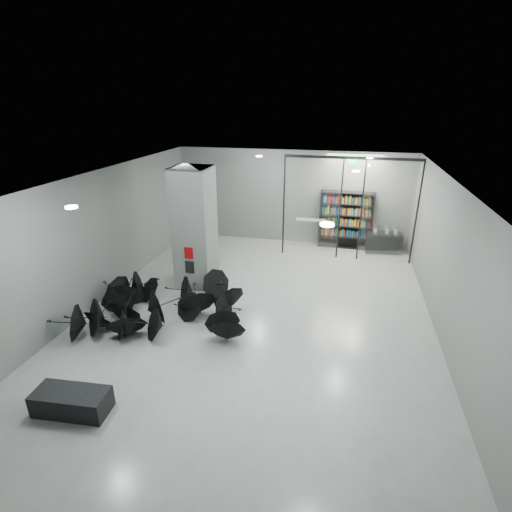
% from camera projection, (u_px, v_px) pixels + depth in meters
% --- Properties ---
extents(room, '(14.00, 14.02, 4.01)m').
position_uv_depth(room, '(254.00, 227.00, 10.18)').
color(room, gray).
rests_on(room, ground).
extents(column, '(1.20, 1.20, 4.00)m').
position_uv_depth(column, '(195.00, 228.00, 12.83)').
color(column, slate).
rests_on(column, ground).
extents(fire_cabinet, '(0.28, 0.04, 0.38)m').
position_uv_depth(fire_cabinet, '(189.00, 253.00, 12.52)').
color(fire_cabinet, '#A50A07').
rests_on(fire_cabinet, column).
extents(info_panel, '(0.30, 0.03, 0.42)m').
position_uv_depth(info_panel, '(190.00, 267.00, 12.71)').
color(info_panel, black).
rests_on(info_panel, column).
extents(exit_sign, '(0.30, 0.06, 0.15)m').
position_uv_depth(exit_sign, '(352.00, 162.00, 14.09)').
color(exit_sign, '#0CE533').
rests_on(exit_sign, room).
extents(glass_partition, '(5.06, 0.08, 4.00)m').
position_uv_depth(glass_partition, '(348.00, 205.00, 14.89)').
color(glass_partition, silver).
rests_on(glass_partition, ground).
extents(bench, '(1.56, 0.77, 0.49)m').
position_uv_depth(bench, '(72.00, 401.00, 7.91)').
color(bench, black).
rests_on(bench, ground).
extents(bookshelf, '(2.21, 0.52, 2.41)m').
position_uv_depth(bookshelf, '(346.00, 220.00, 16.39)').
color(bookshelf, black).
rests_on(bookshelf, ground).
extents(shop_counter, '(1.47, 0.74, 0.84)m').
position_uv_depth(shop_counter, '(383.00, 243.00, 16.11)').
color(shop_counter, black).
rests_on(shop_counter, ground).
extents(umbrella_cluster, '(4.96, 4.40, 1.29)m').
position_uv_depth(umbrella_cluster, '(155.00, 312.00, 11.10)').
color(umbrella_cluster, black).
rests_on(umbrella_cluster, ground).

